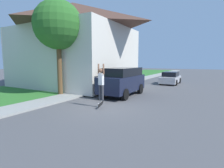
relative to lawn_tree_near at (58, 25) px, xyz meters
The scene contains 9 objects.
ground_plane 6.97m from the lawn_tree_near, 15.87° to the right, with size 120.00×120.00×0.00m, color #49494C.
lawn 7.72m from the lawn_tree_near, 126.17° to the left, with size 10.00×80.00×0.08m.
sidewalk 6.98m from the lawn_tree_near, 78.44° to the left, with size 1.80×80.00×0.10m.
house 5.39m from the lawn_tree_near, 119.79° to the left, with size 11.57×9.40×8.33m.
lawn_tree_near is the anchor object (origin of this frame).
suv_parked 6.16m from the lawn_tree_near, 28.65° to the left, with size 2.01×4.55×2.07m.
car_down_street 13.41m from the lawn_tree_near, 62.64° to the left, with size 1.85×4.03×1.38m.
skateboarder 6.10m from the lawn_tree_near, 17.71° to the right, with size 0.41×0.23×1.97m.
skateboard 6.96m from the lawn_tree_near, 18.89° to the right, with size 0.28×0.78×0.26m.
Camera 1 is at (5.25, -8.09, 2.49)m, focal length 28.00 mm.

